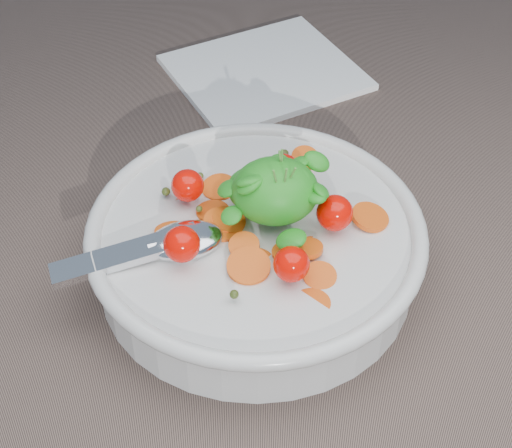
{
  "coord_description": "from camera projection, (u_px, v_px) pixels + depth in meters",
  "views": [
    {
      "loc": [
        -0.03,
        -0.44,
        0.45
      ],
      "look_at": [
        -0.03,
        -0.03,
        0.05
      ],
      "focal_mm": 55.0,
      "sensor_mm": 36.0,
      "label": 1
    }
  ],
  "objects": [
    {
      "name": "napkin",
      "position": [
        265.0,
        72.0,
        0.81
      ],
      "size": [
        0.23,
        0.22,
        0.01
      ],
      "primitive_type": "cube",
      "rotation": [
        0.0,
        0.0,
        0.48
      ],
      "color": "white",
      "rests_on": "ground"
    },
    {
      "name": "bowl",
      "position": [
        256.0,
        245.0,
        0.59
      ],
      "size": [
        0.27,
        0.25,
        0.11
      ],
      "color": "silver",
      "rests_on": "ground"
    },
    {
      "name": "ground",
      "position": [
        291.0,
        248.0,
        0.63
      ],
      "size": [
        6.0,
        6.0,
        0.0
      ],
      "primitive_type": "plane",
      "color": "#745E53",
      "rests_on": "ground"
    }
  ]
}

